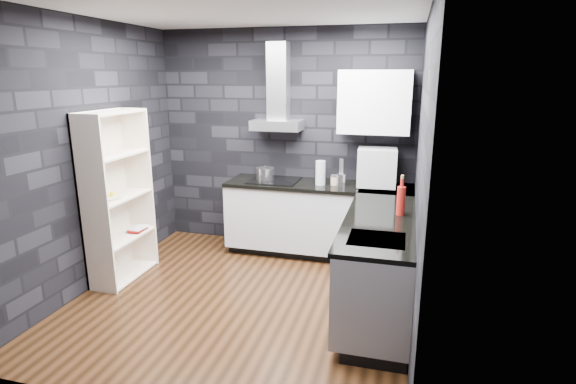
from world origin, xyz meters
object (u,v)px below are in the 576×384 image
at_px(glass_vase, 320,173).
at_px(fruit_bowl, 111,197).
at_px(appliance_garage, 377,167).
at_px(storage_jar, 334,181).
at_px(red_bottle, 401,201).
at_px(utensil_crock, 341,180).
at_px(pot, 265,174).
at_px(bookshelf, 118,197).

height_order(glass_vase, fruit_bowl, glass_vase).
relative_size(appliance_garage, fruit_bowl, 1.88).
distance_m(storage_jar, red_bottle, 1.26).
distance_m(glass_vase, utensil_crock, 0.25).
distance_m(utensil_crock, red_bottle, 1.20).
relative_size(pot, red_bottle, 0.81).
bearing_deg(bookshelf, glass_vase, 17.99).
height_order(glass_vase, bookshelf, bookshelf).
bearing_deg(appliance_garage, red_bottle, -77.49).
bearing_deg(utensil_crock, red_bottle, -54.54).
xyz_separation_m(utensil_crock, fruit_bowl, (-2.19, -1.23, -0.03)).
relative_size(pot, appliance_garage, 0.50).
xyz_separation_m(pot, fruit_bowl, (-1.25, -1.27, -0.04)).
bearing_deg(bookshelf, storage_jar, 16.70).
relative_size(glass_vase, bookshelf, 0.16).
relative_size(utensil_crock, bookshelf, 0.08).
relative_size(red_bottle, fruit_bowl, 1.15).
bearing_deg(pot, glass_vase, -4.63).
bearing_deg(fruit_bowl, glass_vase, 32.02).
distance_m(glass_vase, red_bottle, 1.34).
xyz_separation_m(glass_vase, storage_jar, (0.16, 0.03, -0.09)).
xyz_separation_m(pot, glass_vase, (0.70, -0.06, 0.07)).
bearing_deg(appliance_garage, pot, 177.57).
relative_size(pot, glass_vase, 0.76).
xyz_separation_m(red_bottle, bookshelf, (-2.88, -0.14, -0.13)).
relative_size(glass_vase, red_bottle, 1.07).
bearing_deg(red_bottle, pot, 148.06).
height_order(storage_jar, appliance_garage, appliance_garage).
bearing_deg(fruit_bowl, utensil_crock, 29.46).
bearing_deg(appliance_garage, glass_vase, -176.29).
distance_m(appliance_garage, fruit_bowl, 2.90).
distance_m(red_bottle, bookshelf, 2.89).
bearing_deg(glass_vase, appliance_garage, 7.13).
xyz_separation_m(pot, storage_jar, (0.86, -0.03, -0.02)).
bearing_deg(appliance_garage, utensil_crock, -174.42).
distance_m(pot, glass_vase, 0.70).
bearing_deg(glass_vase, utensil_crock, 3.98).
bearing_deg(utensil_crock, appliance_garage, 9.00).
xyz_separation_m(appliance_garage, red_bottle, (0.30, -1.04, -0.09)).
height_order(storage_jar, fruit_bowl, storage_jar).
distance_m(storage_jar, bookshelf, 2.39).
relative_size(pot, utensil_crock, 1.58).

